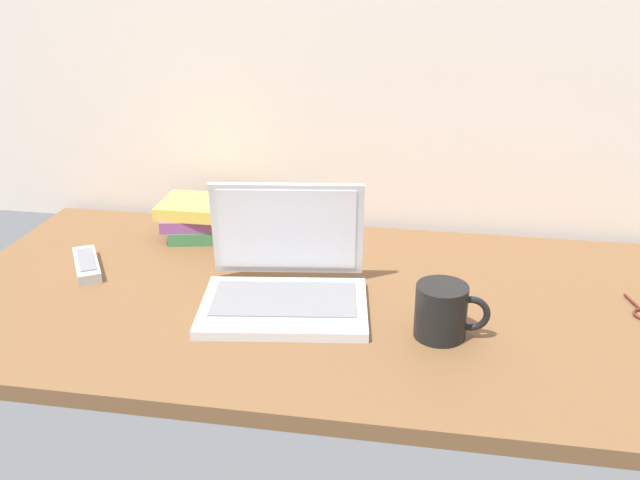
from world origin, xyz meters
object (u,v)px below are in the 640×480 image
(book_stack, at_px, (205,218))
(laptop, at_px, (285,279))
(coffee_mug, at_px, (443,311))
(remote_control_near, at_px, (87,264))

(book_stack, bearing_deg, laptop, -48.62)
(coffee_mug, height_order, book_stack, coffee_mug)
(coffee_mug, distance_m, book_stack, 0.67)
(coffee_mug, relative_size, book_stack, 0.60)
(laptop, height_order, coffee_mug, laptop)
(remote_control_near, xyz_separation_m, book_stack, (0.19, 0.22, 0.03))
(remote_control_near, bearing_deg, coffee_mug, -11.39)
(coffee_mug, xyz_separation_m, remote_control_near, (-0.74, 0.15, -0.04))
(laptop, relative_size, remote_control_near, 2.11)
(coffee_mug, bearing_deg, laptop, 164.65)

